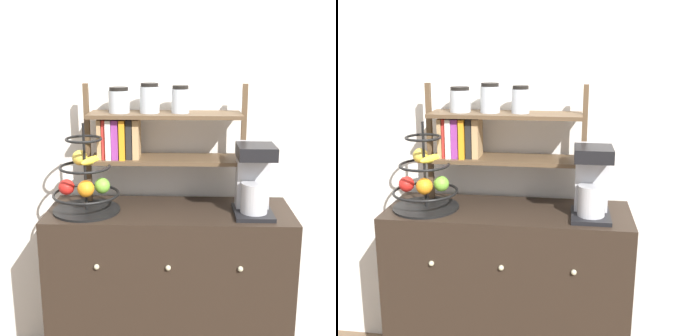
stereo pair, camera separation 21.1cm
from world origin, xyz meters
The scene contains 5 objects.
wall_back centered at (0.00, 0.45, 1.30)m, with size 7.00×0.05×2.60m, color silver.
sideboard centered at (0.00, 0.20, 0.43)m, with size 1.13×0.42×0.87m.
coffee_maker centered at (0.38, 0.17, 1.03)m, with size 0.17×0.22×0.32m.
fruit_stand centered at (-0.38, 0.17, 1.00)m, with size 0.31×0.31×0.41m.
shelf_hutch centered at (-0.11, 0.30, 1.23)m, with size 0.75×0.20×0.57m.
Camera 1 is at (0.06, -1.84, 1.60)m, focal length 50.00 mm.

